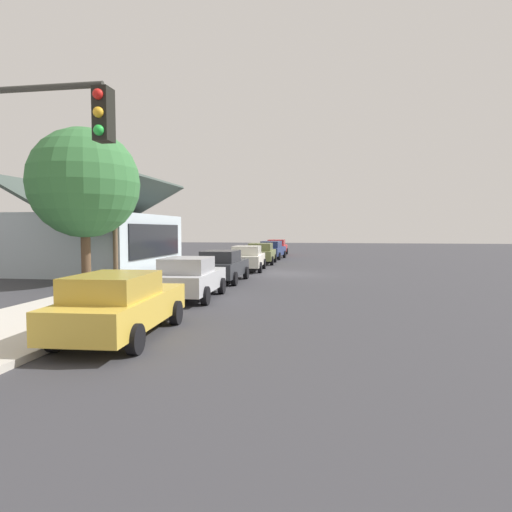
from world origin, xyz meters
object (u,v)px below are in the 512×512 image
object	(u,v)px
car_charcoal	(223,266)
car_cherry	(277,247)
car_mustard	(120,304)
car_ivory	(248,258)
fire_hydrant_red	(199,271)
car_silver	(190,278)
car_navy	(272,250)
traffic_light_main	(13,175)
shade_tree	(84,183)
utility_pole_wooden	(114,203)
car_olive	(261,253)

from	to	relation	value
car_charcoal	car_cherry	xyz separation A→B (m)	(23.31, 0.01, -0.00)
car_mustard	car_ivory	size ratio (longest dim) A/B	1.04
fire_hydrant_red	car_cherry	bearing A→B (deg)	-3.34
car_silver	car_navy	xyz separation A→B (m)	(22.87, -0.19, 0.00)
car_silver	fire_hydrant_red	bearing A→B (deg)	11.87
car_cherry	traffic_light_main	xyz separation A→B (m)	(-38.29, -0.32, 2.68)
car_charcoal	traffic_light_main	world-z (taller)	traffic_light_main
car_ivory	car_cherry	distance (m)	17.23
car_ivory	shade_tree	world-z (taller)	shade_tree
car_ivory	car_navy	bearing A→B (deg)	-3.95
car_ivory	utility_pole_wooden	distance (m)	9.26
car_ivory	car_navy	size ratio (longest dim) A/B	0.95
car_olive	car_navy	xyz separation A→B (m)	(5.66, -0.10, -0.00)
car_charcoal	utility_pole_wooden	xyz separation A→B (m)	(-0.70, 5.35, 3.11)
traffic_light_main	car_mustard	bearing A→B (deg)	1.16
car_ivory	car_cherry	size ratio (longest dim) A/B	1.07
fire_hydrant_red	shade_tree	bearing A→B (deg)	118.00
car_olive	shade_tree	bearing A→B (deg)	153.60
car_mustard	car_charcoal	xyz separation A→B (m)	(11.37, 0.24, -0.00)
car_ivory	car_olive	size ratio (longest dim) A/B	0.99
car_olive	car_cherry	distance (m)	11.49
car_ivory	car_navy	distance (m)	11.40
car_charcoal	fire_hydrant_red	distance (m)	1.44
utility_pole_wooden	traffic_light_main	bearing A→B (deg)	-158.38
car_silver	shade_tree	distance (m)	8.00
car_mustard	utility_pole_wooden	distance (m)	12.43
car_ivory	car_navy	world-z (taller)	same
utility_pole_wooden	car_silver	bearing A→B (deg)	-131.02
car_navy	fire_hydrant_red	world-z (taller)	car_navy
car_mustard	car_cherry	xyz separation A→B (m)	(34.67, 0.25, -0.00)
car_mustard	car_navy	world-z (taller)	same
car_charcoal	fire_hydrant_red	xyz separation A→B (m)	(0.37, 1.35, -0.32)
shade_tree	car_silver	bearing A→B (deg)	-117.83
shade_tree	fire_hydrant_red	xyz separation A→B (m)	(2.52, -4.75, -4.28)
car_mustard	traffic_light_main	xyz separation A→B (m)	(-3.62, -0.07, 2.67)
car_navy	car_cherry	distance (m)	5.84
car_navy	car_charcoal	bearing A→B (deg)	-177.70
car_charcoal	car_navy	xyz separation A→B (m)	(17.47, -0.24, 0.00)
utility_pole_wooden	fire_hydrant_red	distance (m)	5.38
car_silver	traffic_light_main	bearing A→B (deg)	179.76
car_charcoal	shade_tree	bearing A→B (deg)	109.62
car_mustard	car_navy	distance (m)	28.84
car_mustard	car_ivory	world-z (taller)	same
shade_tree	car_mustard	bearing A→B (deg)	-145.49
car_olive	car_cherry	xyz separation A→B (m)	(11.49, 0.15, -0.00)
shade_tree	utility_pole_wooden	world-z (taller)	utility_pole_wooden
car_charcoal	utility_pole_wooden	bearing A→B (deg)	97.64
car_ivory	shade_tree	xyz separation A→B (m)	(-8.23, 6.24, 3.96)
car_mustard	shade_tree	size ratio (longest dim) A/B	0.66
car_navy	traffic_light_main	xyz separation A→B (m)	(-32.46, -0.07, 2.68)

